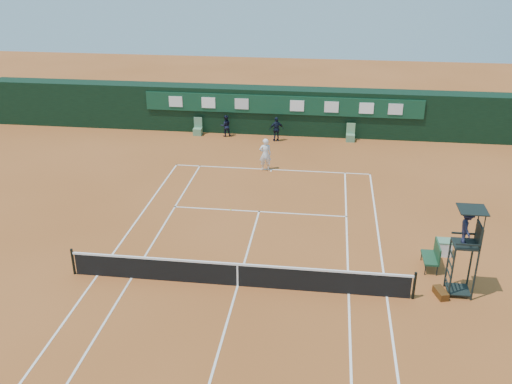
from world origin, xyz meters
The scene contains 14 objects.
ground centered at (0.00, 0.00, 0.00)m, with size 90.00×90.00×0.00m, color #A85827.
court_lines centered at (0.00, 0.00, 0.01)m, with size 11.05×23.85×0.01m.
tennis_net centered at (0.00, 0.00, 0.51)m, with size 12.90×0.10×1.10m.
back_wall centered at (0.00, 18.74, 1.51)m, with size 40.00×1.65×3.00m.
linesman_chair_left centered at (-5.50, 17.48, 0.32)m, with size 0.55×0.50×1.15m.
linesman_chair_right centered at (4.50, 17.48, 0.32)m, with size 0.55×0.50×1.15m.
umpire_chair centered at (8.05, 0.58, 2.46)m, with size 0.96×0.95×3.42m.
player_bench centered at (7.38, 2.25, 0.60)m, with size 0.56×1.20×1.10m.
tennis_bag centered at (7.41, 0.29, 0.14)m, with size 0.32×0.73×0.27m, color black.
cooler centered at (8.02, 3.43, 0.33)m, with size 0.57×0.57×0.65m.
tennis_ball centered at (-1.37, 6.39, 0.04)m, with size 0.07×0.07×0.07m, color #D0E234.
player centered at (-0.34, 11.82, 0.92)m, with size 0.67×0.44×1.84m, color white.
ball_kid_left centered at (-3.60, 17.44, 0.71)m, with size 0.69×0.54×1.42m, color black.
ball_kid_right centered at (-0.21, 16.91, 0.79)m, with size 0.92×0.38×1.57m, color black.
Camera 1 is at (3.04, -17.83, 11.86)m, focal length 40.00 mm.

